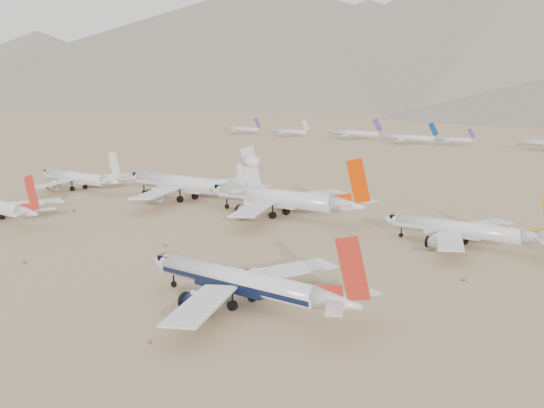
{
  "coord_description": "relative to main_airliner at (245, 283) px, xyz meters",
  "views": [
    {
      "loc": [
        76.93,
        -85.64,
        37.46
      ],
      "look_at": [
        -20.57,
        45.1,
        7.0
      ],
      "focal_mm": 40.0,
      "sensor_mm": 36.0,
      "label": 1
    }
  ],
  "objects": [
    {
      "name": "row2_orange_tail",
      "position": [
        -40.2,
        66.48,
        1.13
      ],
      "size": [
        55.29,
        54.09,
        19.72
      ],
      "color": "silver",
      "rests_on": "ground"
    },
    {
      "name": "row2_gold_tail",
      "position": [
        16.37,
        64.2,
        -0.24
      ],
      "size": [
        41.8,
        40.88,
        14.88
      ],
      "color": "silver",
      "rests_on": "ground"
    },
    {
      "name": "row2_white_twin",
      "position": [
        -131.98,
        61.05,
        0.19
      ],
      "size": [
        45.72,
        44.73,
        16.34
      ],
      "color": "silver",
      "rests_on": "ground"
    },
    {
      "name": "desert_scrub",
      "position": [
        -23.41,
        -19.67,
        -4.12
      ],
      "size": [
        247.37,
        121.67,
        0.63
      ],
      "color": "brown",
      "rests_on": "ground"
    },
    {
      "name": "ground",
      "position": [
        -12.32,
        6.82,
        -4.4
      ],
      "size": [
        7000.0,
        7000.0,
        0.0
      ],
      "primitive_type": "plane",
      "color": "#997D59",
      "rests_on": "ground"
    },
    {
      "name": "main_airliner",
      "position": [
        0.0,
        0.0,
        0.0
      ],
      "size": [
        45.39,
        44.33,
        16.02
      ],
      "color": "silver",
      "rests_on": "ground"
    },
    {
      "name": "row2_white_trijet",
      "position": [
        -80.8,
        69.21,
        1.6
      ],
      "size": [
        58.5,
        57.17,
        20.73
      ],
      "color": "silver",
      "rests_on": "ground"
    }
  ]
}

